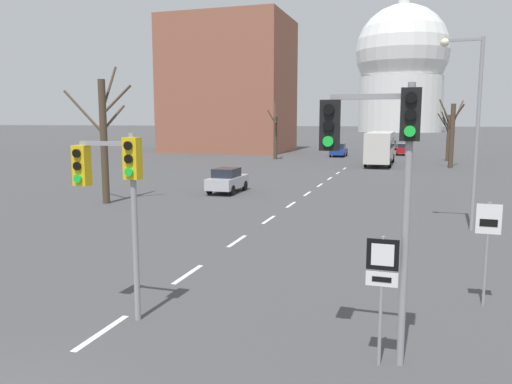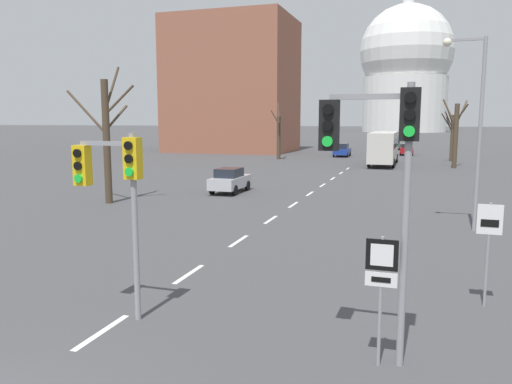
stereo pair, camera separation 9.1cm
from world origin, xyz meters
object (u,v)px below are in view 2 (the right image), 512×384
Objects in this scene: traffic_signal_centre_tall at (115,180)px; sedan_far_left at (407,149)px; sedan_near_right at (395,144)px; street_lamp_right at (473,115)px; route_sign_post at (381,279)px; city_bus at (384,146)px; sedan_mid_centre at (230,180)px; traffic_signal_near_right at (380,154)px; speed_limit_sign at (489,237)px; sedan_near_left at (342,150)px.

traffic_signal_centre_tall is 61.70m from sedan_far_left.
traffic_signal_centre_tall is 0.99× the size of sedan_near_right.
street_lamp_right is 1.81× the size of sedan_near_right.
city_bus is at bearing 93.80° from route_sign_post.
sedan_mid_centre is at bearing 103.80° from traffic_signal_centre_tall.
street_lamp_right is (2.80, 13.47, 0.87)m from traffic_signal_near_right.
sedan_far_left is (-3.72, 48.37, -4.16)m from street_lamp_right.
route_sign_post is 14.25m from street_lamp_right.
speed_limit_sign is at bearing 22.24° from traffic_signal_centre_tall.
sedan_near_right is (-5.55, 71.48, -1.02)m from speed_limit_sign.
speed_limit_sign is (2.34, 4.03, 0.08)m from route_sign_post.
sedan_near_right is 30.23m from city_bus.
speed_limit_sign is 10.09m from street_lamp_right.
sedan_mid_centre reaches higher than sedan_far_left.
sedan_far_left is (8.01, 5.60, -0.05)m from sedan_near_left.
speed_limit_sign reaches higher than sedan_near_left.
route_sign_post is 75.59m from sedan_near_right.
traffic_signal_centre_tall is 75.06m from sedan_near_right.
city_bus is (-2.90, 45.16, -2.05)m from traffic_signal_near_right.
sedan_near_left is (-9.04, 56.39, -0.90)m from route_sign_post.
speed_limit_sign is 21.79m from sedan_mid_centre.
sedan_near_left is (-11.38, 52.36, -0.98)m from speed_limit_sign.
speed_limit_sign is (8.50, 3.47, -1.52)m from traffic_signal_centre_tall.
sedan_mid_centre is 25.61m from city_bus.
city_bus is at bearing 93.68° from traffic_signal_near_right.
traffic_signal_near_right is 0.50× the size of city_bus.
sedan_near_right is (-3.21, 75.51, -0.94)m from route_sign_post.
street_lamp_right reaches higher than sedan_near_left.
traffic_signal_near_right reaches higher than route_sign_post.
sedan_mid_centre reaches higher than sedan_near_right.
street_lamp_right reaches higher than traffic_signal_centre_tall.
route_sign_post is 45.41m from city_bus.
sedan_near_right is at bearing 99.20° from sedan_far_left.
sedan_mid_centre is 42.16m from sedan_far_left.
sedan_mid_centre is (-2.16, -35.32, -0.03)m from sedan_near_left.
traffic_signal_near_right is at bearing -62.07° from sedan_mid_centre.
street_lamp_right reaches higher than speed_limit_sign.
traffic_signal_near_right is 75.50m from sedan_near_right.
street_lamp_right is 0.76× the size of city_bus.
traffic_signal_centre_tall reaches higher than sedan_near_left.
sedan_mid_centre is at bearing -103.96° from sedan_far_left.
traffic_signal_centre_tall is at bearing -76.20° from sedan_mid_centre.
street_lamp_right is at bearing -85.61° from sedan_far_left.
sedan_near_right is at bearing 92.44° from route_sign_post.
sedan_near_left is (-8.93, 56.24, -3.24)m from traffic_signal_near_right.
sedan_far_left is at bearing 93.32° from speed_limit_sign.
street_lamp_right is at bearing 55.88° from traffic_signal_centre_tall.
city_bus is at bearing 71.34° from sedan_mid_centre.
sedan_mid_centre is at bearing 117.93° from traffic_signal_near_right.
traffic_signal_near_right is 13.78m from street_lamp_right.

